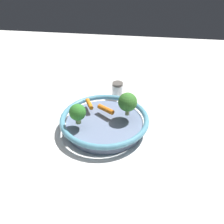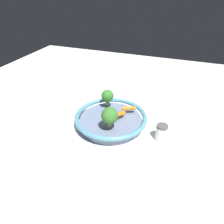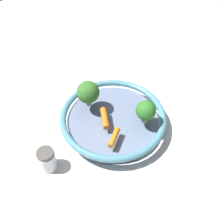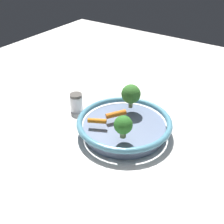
% 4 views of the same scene
% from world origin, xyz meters
% --- Properties ---
extents(ground_plane, '(1.81, 1.81, 0.00)m').
position_xyz_m(ground_plane, '(0.00, 0.00, 0.00)').
color(ground_plane, silver).
extents(serving_bowl, '(0.28, 0.28, 0.05)m').
position_xyz_m(serving_bowl, '(0.00, 0.00, 0.03)').
color(serving_bowl, slate).
rests_on(serving_bowl, ground_plane).
extents(baby_carrot_back, '(0.05, 0.06, 0.02)m').
position_xyz_m(baby_carrot_back, '(0.03, 0.00, 0.06)').
color(baby_carrot_back, orange).
rests_on(baby_carrot_back, serving_bowl).
extents(baby_carrot_right, '(0.05, 0.04, 0.02)m').
position_xyz_m(baby_carrot_right, '(0.06, 0.06, 0.06)').
color(baby_carrot_right, orange).
rests_on(baby_carrot_right, serving_bowl).
extents(broccoli_floret_mid, '(0.05, 0.05, 0.06)m').
position_xyz_m(broccoli_floret_mid, '(-0.04, 0.07, 0.09)').
color(broccoli_floret_mid, '#95AB66').
rests_on(broccoli_floret_mid, serving_bowl).
extents(broccoli_floret_edge, '(0.06, 0.06, 0.08)m').
position_xyz_m(broccoli_floret_edge, '(0.02, -0.07, 0.10)').
color(broccoli_floret_edge, '#9AA766').
rests_on(broccoli_floret_edge, serving_bowl).
extents(salt_shaker, '(0.04, 0.04, 0.06)m').
position_xyz_m(salt_shaker, '(0.20, -0.02, 0.03)').
color(salt_shaker, white).
rests_on(salt_shaker, ground_plane).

